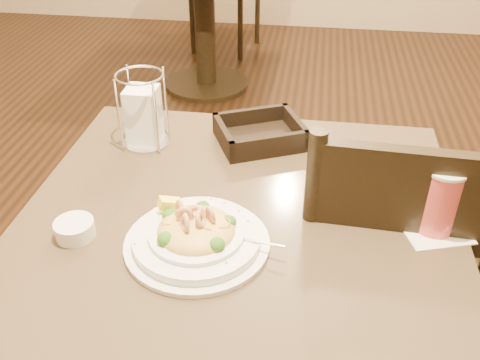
# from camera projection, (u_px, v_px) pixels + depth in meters

# --- Properties ---
(main_table) EXTENTS (0.90, 0.90, 0.73)m
(main_table) POSITION_uv_depth(u_px,v_px,m) (239.00, 298.00, 1.22)
(main_table) COLOR black
(main_table) RESTS_ON ground
(background_table) EXTENTS (0.95, 0.95, 0.73)m
(background_table) POSITION_uv_depth(u_px,v_px,m) (204.00, 6.00, 3.11)
(background_table) COLOR black
(background_table) RESTS_ON ground
(dining_chair_near) EXTENTS (0.44, 0.44, 0.93)m
(dining_chair_near) POSITION_uv_depth(u_px,v_px,m) (383.00, 269.00, 1.30)
(dining_chair_near) COLOR black
(dining_chair_near) RESTS_ON ground
(pasta_bowl) EXTENTS (0.31, 0.28, 0.09)m
(pasta_bowl) POSITION_uv_depth(u_px,v_px,m) (196.00, 235.00, 1.00)
(pasta_bowl) COLOR white
(pasta_bowl) RESTS_ON main_table
(drink_glass) EXTENTS (0.16, 0.16, 0.14)m
(drink_glass) POSITION_uv_depth(u_px,v_px,m) (440.00, 199.00, 1.02)
(drink_glass) COLOR white
(drink_glass) RESTS_ON main_table
(bread_basket) EXTENTS (0.25, 0.23, 0.06)m
(bread_basket) POSITION_uv_depth(u_px,v_px,m) (260.00, 135.00, 1.33)
(bread_basket) COLOR black
(bread_basket) RESTS_ON main_table
(napkin_caddy) EXTENTS (0.12, 0.12, 0.19)m
(napkin_caddy) POSITION_uv_depth(u_px,v_px,m) (144.00, 114.00, 1.30)
(napkin_caddy) COLOR silver
(napkin_caddy) RESTS_ON main_table
(side_plate) EXTENTS (0.22, 0.22, 0.01)m
(side_plate) POSITION_uv_depth(u_px,v_px,m) (343.00, 172.00, 1.22)
(side_plate) COLOR white
(side_plate) RESTS_ON main_table
(butter_ramekin) EXTENTS (0.08, 0.08, 0.03)m
(butter_ramekin) POSITION_uv_depth(u_px,v_px,m) (75.00, 229.00, 1.03)
(butter_ramekin) COLOR white
(butter_ramekin) RESTS_ON main_table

